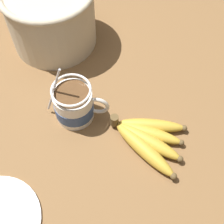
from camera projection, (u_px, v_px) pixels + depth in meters
The scene contains 4 objects.
table at pixel (105, 113), 80.32cm from camera, with size 135.86×135.86×3.91cm.
coffee_mug at pixel (74, 105), 73.84cm from camera, with size 15.47×9.47×17.14cm.
banana_bunch at pixel (148, 138), 72.32cm from camera, with size 18.34×15.35×4.09cm.
woven_basket at pixel (51, 15), 84.02cm from camera, with size 24.86×24.86×17.35cm.
Camera 1 is at (7.61, -42.33, 69.82)cm, focal length 50.00 mm.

